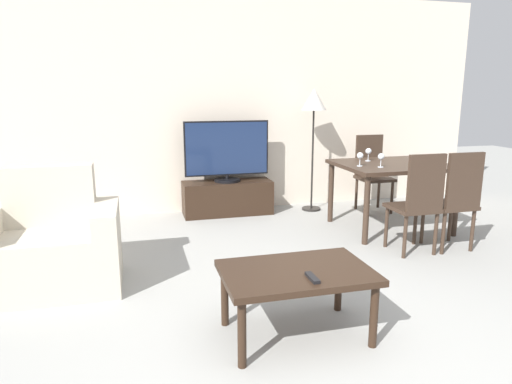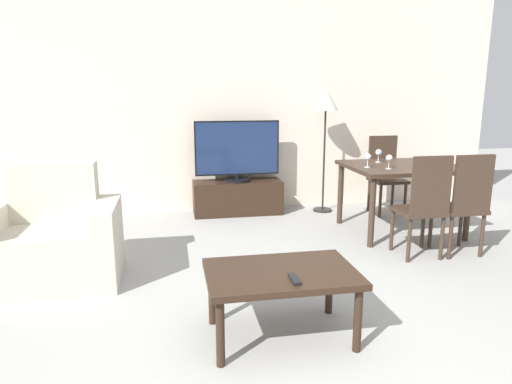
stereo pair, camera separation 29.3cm
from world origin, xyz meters
The scene contains 14 objects.
wall_back centered at (0.00, 3.92, 1.35)m, with size 7.41×0.06×2.70m.
armchair centered at (-1.57, 1.84, 0.33)m, with size 1.04×0.70×0.94m.
tv_stand centered at (0.20, 3.65, 0.21)m, with size 1.10×0.40×0.42m.
tv centered at (0.20, 3.65, 0.79)m, with size 1.04×0.32×0.75m.
coffee_table centered at (0.03, 0.66, 0.39)m, with size 0.92×0.60×0.44m.
dining_table centered at (1.83, 2.57, 0.65)m, with size 1.17×0.97×0.74m.
dining_chair_near centered at (1.62, 1.77, 0.53)m, with size 0.40×0.40×0.97m.
dining_chair_far centered at (2.03, 3.37, 0.53)m, with size 0.40×0.40×0.97m.
dining_chair_near_right centered at (2.03, 1.77, 0.53)m, with size 0.40×0.40×0.97m.
floor_lamp centered at (1.29, 3.57, 1.32)m, with size 0.31×0.31×1.55m.
remote_primary centered at (0.06, 0.50, 0.45)m, with size 0.04×0.15×0.02m.
wine_glass_left centered at (1.65, 2.79, 0.84)m, with size 0.07×0.07×0.15m.
wine_glass_center centered at (1.56, 2.36, 0.84)m, with size 0.07×0.07×0.15m.
wine_glass_right centered at (1.39, 2.49, 0.84)m, with size 0.07×0.07×0.15m.
Camera 1 is at (-0.89, -1.81, 1.51)m, focal length 32.00 mm.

